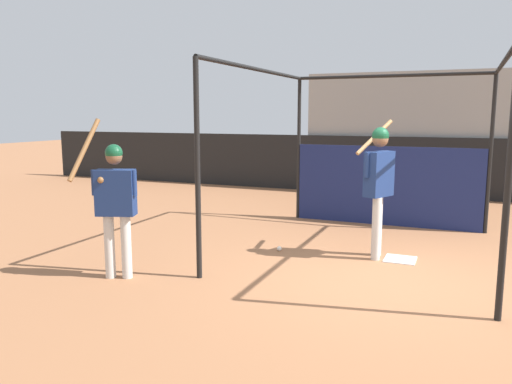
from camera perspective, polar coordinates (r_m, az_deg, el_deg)
ground_plane at (r=6.68m, az=15.06°, el=-9.71°), size 60.00×60.00×0.00m
outfield_wall at (r=13.37m, az=19.29°, el=2.66°), size 24.00×0.12×1.52m
bleacher_section at (r=14.97m, az=19.87°, el=6.46°), size 6.50×3.20×3.20m
batting_cage at (r=8.99m, az=14.15°, el=3.29°), size 3.57×4.19×2.82m
home_plate at (r=7.61m, az=16.15°, el=-7.41°), size 0.44×0.44×0.02m
player_batter at (r=7.43m, az=13.84°, el=1.54°), size 0.57×0.93×2.02m
player_waiting at (r=6.55m, az=-15.83°, el=-0.68°), size 0.71×0.59×2.04m
baseball at (r=7.78m, az=2.68°, el=-6.48°), size 0.07×0.07×0.07m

